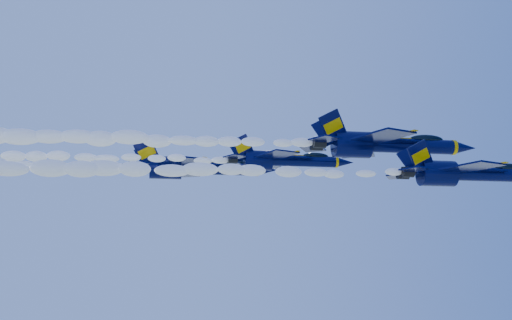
{
  "coord_description": "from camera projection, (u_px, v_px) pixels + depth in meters",
  "views": [
    {
      "loc": [
        -16.77,
        -73.59,
        139.05
      ],
      "look_at": [
        -5.45,
        -1.92,
        152.64
      ],
      "focal_mm": 45.0,
      "sensor_mm": 36.0,
      "label": 1
    }
  ],
  "objects": [
    {
      "name": "smoke_trail_jet_second",
      "position": [
        30.0,
        137.0,
        65.32
      ],
      "size": [
        59.24,
        2.59,
        2.33
      ],
      "primitive_type": "ellipsoid",
      "color": "white"
    },
    {
      "name": "jet_fourth",
      "position": [
        195.0,
        167.0,
        87.26
      ],
      "size": [
        20.08,
        16.47,
        7.46
      ],
      "color": "#02062F"
    },
    {
      "name": "jet_second",
      "position": [
        385.0,
        145.0,
        71.21
      ],
      "size": [
        19.13,
        15.69,
        7.11
      ],
      "color": "#02062F"
    },
    {
      "name": "jet_lead",
      "position": [
        468.0,
        173.0,
        63.18
      ],
      "size": [
        16.37,
        13.43,
        6.08
      ],
      "color": "#02062F"
    },
    {
      "name": "smoke_trail_jet_lead",
      "position": [
        87.0,
        168.0,
        57.48
      ],
      "size": [
        59.24,
        2.22,
        2.0
      ],
      "primitive_type": "ellipsoid",
      "color": "white"
    },
    {
      "name": "jet_third",
      "position": [
        283.0,
        160.0,
        78.39
      ],
      "size": [
        15.76,
        12.93,
        5.86
      ],
      "color": "#02062F"
    }
  ]
}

